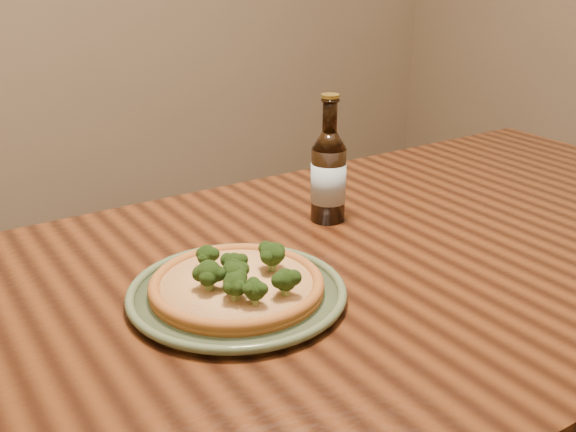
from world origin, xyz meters
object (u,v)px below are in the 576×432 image
pizza (237,284)px  table (401,294)px  plate (237,293)px  beer_bottle (328,175)px

pizza → table: bearing=1.2°
table → pizza: 0.36m
table → pizza: pizza is taller
plate → pizza: 0.02m
plate → pizza: pizza is taller
pizza → beer_bottle: size_ratio=1.07×
pizza → beer_bottle: bearing=31.5°
table → plate: 0.35m
plate → beer_bottle: beer_bottle is taller
table → plate: size_ratio=4.93×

